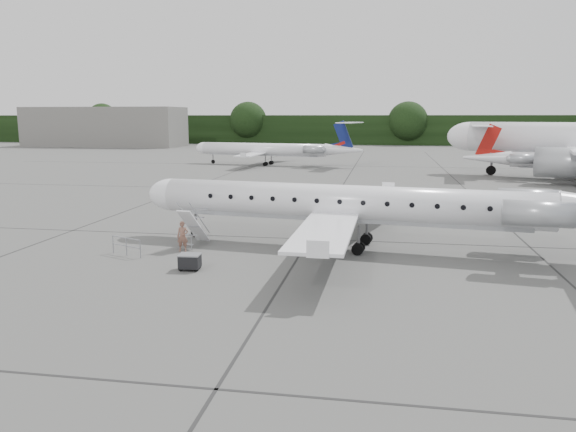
# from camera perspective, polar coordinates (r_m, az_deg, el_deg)

# --- Properties ---
(ground) EXTENTS (320.00, 320.00, 0.00)m
(ground) POSITION_cam_1_polar(r_m,az_deg,el_deg) (27.83, 6.37, -5.87)
(ground) COLOR #5D5E5B
(ground) RESTS_ON ground
(treeline) EXTENTS (260.00, 4.00, 8.00)m
(treeline) POSITION_cam_1_polar(r_m,az_deg,el_deg) (156.77, 9.29, 8.62)
(treeline) COLOR black
(treeline) RESTS_ON ground
(terminal_building) EXTENTS (40.00, 14.00, 10.00)m
(terminal_building) POSITION_cam_1_polar(r_m,az_deg,el_deg) (154.30, -18.08, 8.61)
(terminal_building) COLOR slate
(terminal_building) RESTS_ON ground
(main_regional_jet) EXTENTS (31.46, 24.56, 7.40)m
(main_regional_jet) POSITION_cam_1_polar(r_m,az_deg,el_deg) (32.63, 5.94, 3.14)
(main_regional_jet) COLOR white
(main_regional_jet) RESTS_ON ground
(airstair) EXTENTS (1.19, 2.60, 2.32)m
(airstair) POSITION_cam_1_polar(r_m,az_deg,el_deg) (33.71, -9.55, -1.10)
(airstair) COLOR white
(airstair) RESTS_ON ground
(passenger) EXTENTS (0.70, 0.52, 1.75)m
(passenger) POSITION_cam_1_polar(r_m,az_deg,el_deg) (32.56, -10.65, -2.05)
(passenger) COLOR brown
(passenger) RESTS_ON ground
(safety_railing) EXTENTS (2.05, 0.94, 1.00)m
(safety_railing) POSITION_cam_1_polar(r_m,az_deg,el_deg) (32.36, -16.09, -3.03)
(safety_railing) COLOR gray
(safety_railing) RESTS_ON ground
(baggage_cart) EXTENTS (1.07, 0.89, 0.88)m
(baggage_cart) POSITION_cam_1_polar(r_m,az_deg,el_deg) (28.66, -9.94, -4.57)
(baggage_cart) COLOR black
(baggage_cart) RESTS_ON ground
(bg_regional_left) EXTENTS (29.31, 23.33, 6.92)m
(bg_regional_left) POSITION_cam_1_polar(r_m,az_deg,el_deg) (89.60, -2.59, 7.40)
(bg_regional_left) COLOR white
(bg_regional_left) RESTS_ON ground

